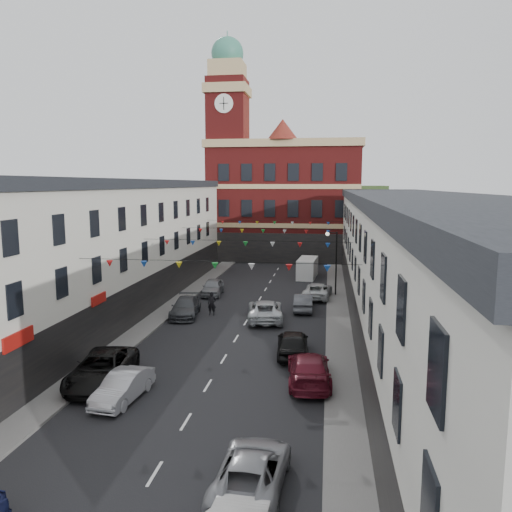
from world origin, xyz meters
The scene contains 21 objects.
ground centered at (0.00, 0.00, 0.00)m, with size 160.00×160.00×0.00m, color black.
pavement_left centered at (-6.90, 2.00, 0.07)m, with size 1.80×64.00×0.15m, color #605E5B.
pavement_right centered at (6.90, 2.00, 0.07)m, with size 1.80×64.00×0.15m, color #605E5B.
terrace_left centered at (-11.78, 1.00, 5.35)m, with size 8.40×56.00×10.70m.
terrace_right centered at (11.78, 1.00, 4.85)m, with size 8.40×56.00×9.70m.
civic_building centered at (0.00, 37.95, 8.14)m, with size 20.60×13.30×18.50m.
clock_tower centered at (-7.50, 35.00, 14.93)m, with size 5.60×5.60×30.00m.
distant_hill centered at (-4.00, 62.00, 5.00)m, with size 40.00×14.00×10.00m, color #305226.
street_lamp centered at (6.55, 14.00, 3.90)m, with size 1.10×0.36×6.00m.
car_left_b centered at (-3.60, -10.29, 0.69)m, with size 1.45×4.16×1.37m, color #B2B3BA.
car_left_c centered at (-5.50, -8.52, 0.81)m, with size 2.69×5.82×1.62m, color black.
car_left_d centered at (-4.99, 5.10, 0.72)m, with size 2.02×4.96×1.44m, color #3E4146.
car_left_e centered at (-4.60, 12.81, 0.75)m, with size 1.77×4.40×1.50m, color gray.
car_right_b centered at (3.60, -16.38, 0.69)m, with size 2.28×4.95×1.38m, color gray.
car_right_c centered at (5.16, -6.86, 0.78)m, with size 2.18×5.35×1.55m, color maroon.
car_right_d centered at (4.03, -2.78, 0.79)m, with size 1.87×4.66×1.59m, color black.
car_right_e centered at (4.10, 8.25, 0.71)m, with size 1.50×4.30×1.42m, color #4D5055.
car_right_f centered at (5.16, 12.92, 0.70)m, with size 2.33×5.05×1.40m, color silver.
moving_car centered at (1.36, 4.88, 0.78)m, with size 2.58×5.59×1.55m, color silver.
white_van centered at (3.80, 22.86, 1.08)m, with size 1.88×4.88×2.16m, color silver.
pedestrian centered at (-3.00, 5.71, 0.93)m, with size 0.68×0.44×1.85m, color black.
Camera 1 is at (6.01, -31.92, 10.34)m, focal length 35.00 mm.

